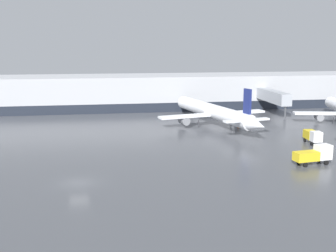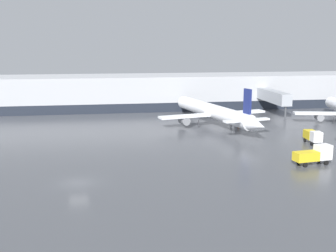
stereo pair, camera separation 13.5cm
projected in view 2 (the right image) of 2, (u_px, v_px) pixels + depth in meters
name	position (u px, v px, depth m)	size (l,w,h in m)	color
ground_plane	(78.00, 183.00, 53.89)	(320.00, 320.00, 0.00)	#424449
terminal_building	(90.00, 93.00, 113.05)	(160.00, 31.94, 9.00)	#9EA0A5
parked_jet_1	(214.00, 112.00, 90.97)	(24.79, 37.83, 9.29)	silver
service_truck_0	(314.00, 154.00, 61.77)	(5.97, 2.61, 2.89)	gold
service_truck_1	(313.00, 136.00, 74.61)	(2.06, 4.72, 2.47)	gold
traffic_cone_1	(238.00, 126.00, 89.16)	(0.44, 0.44, 0.73)	orange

